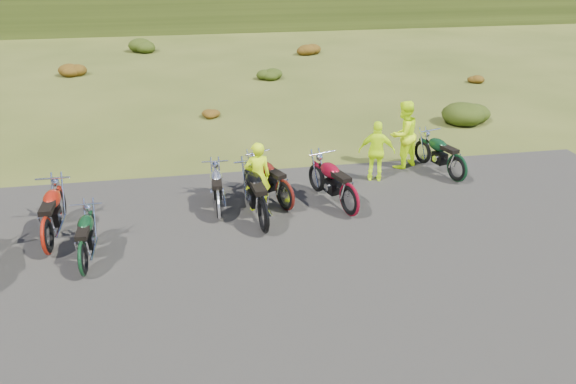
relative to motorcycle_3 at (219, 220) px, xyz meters
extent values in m
plane|color=#3B4517|center=(0.56, -1.31, 0.00)|extent=(300.00, 300.00, 0.00)
cube|color=black|center=(0.56, -3.31, 0.00)|extent=(20.00, 12.00, 0.04)
ellipsoid|color=#6E2F0D|center=(-5.64, 15.29, 0.38)|extent=(1.30, 1.30, 0.77)
ellipsoid|color=#1C310C|center=(-2.74, 20.59, 0.46)|extent=(1.56, 1.56, 0.92)
ellipsoid|color=#6E2F0D|center=(0.16, 7.89, 0.23)|extent=(0.77, 0.77, 0.45)
ellipsoid|color=#1C310C|center=(3.06, 13.19, 0.31)|extent=(1.03, 1.03, 0.61)
ellipsoid|color=#6E2F0D|center=(5.96, 18.49, 0.38)|extent=(1.30, 1.30, 0.77)
ellipsoid|color=#1C310C|center=(8.86, 5.79, 0.46)|extent=(1.56, 1.56, 0.92)
ellipsoid|color=#6E2F0D|center=(11.76, 11.09, 0.23)|extent=(0.77, 0.77, 0.45)
imported|color=#D2F90D|center=(0.94, 0.34, 0.82)|extent=(0.63, 0.45, 1.65)
imported|color=#D2F90D|center=(5.16, 2.28, 0.93)|extent=(1.12, 1.04, 1.85)
imported|color=#D2F90D|center=(4.17, 1.50, 0.80)|extent=(1.01, 0.65, 1.59)
camera|label=1|loc=(-0.46, -11.38, 5.89)|focal=35.00mm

